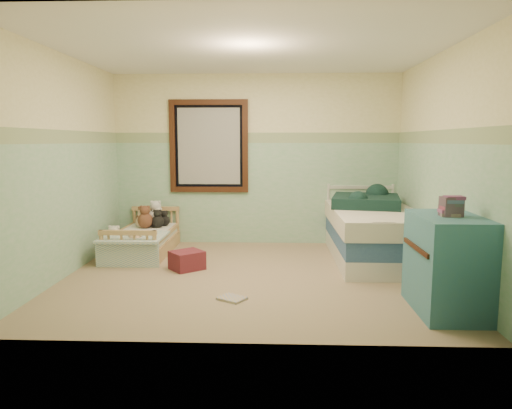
{
  "coord_description": "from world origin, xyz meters",
  "views": [
    {
      "loc": [
        0.27,
        -5.2,
        1.53
      ],
      "look_at": [
        0.05,
        0.35,
        0.78
      ],
      "focal_mm": 33.03,
      "sensor_mm": 36.0,
      "label": 1
    }
  ],
  "objects_px": {
    "dresser": "(447,264)",
    "floor_book": "(232,298)",
    "twin_bed_frame": "(373,251)",
    "red_pillow": "(187,260)",
    "toddler_bed_frame": "(144,247)",
    "plush_floor_tan": "(136,253)",
    "plush_floor_cream": "(114,243)"
  },
  "relations": [
    {
      "from": "floor_book",
      "to": "twin_bed_frame",
      "type": "bearing_deg",
      "value": 76.7
    },
    {
      "from": "toddler_bed_frame",
      "to": "floor_book",
      "type": "relative_size",
      "value": 5.7
    },
    {
      "from": "red_pillow",
      "to": "floor_book",
      "type": "bearing_deg",
      "value": -59.19
    },
    {
      "from": "plush_floor_tan",
      "to": "twin_bed_frame",
      "type": "xyz_separation_m",
      "value": [
        3.02,
        0.29,
        -0.02
      ]
    },
    {
      "from": "plush_floor_tan",
      "to": "dresser",
      "type": "distance_m",
      "value": 3.65
    },
    {
      "from": "dresser",
      "to": "red_pillow",
      "type": "distance_m",
      "value": 2.92
    },
    {
      "from": "toddler_bed_frame",
      "to": "floor_book",
      "type": "xyz_separation_m",
      "value": [
        1.38,
        -1.86,
        -0.08
      ]
    },
    {
      "from": "dresser",
      "to": "floor_book",
      "type": "distance_m",
      "value": 2.01
    },
    {
      "from": "plush_floor_tan",
      "to": "floor_book",
      "type": "relative_size",
      "value": 1.03
    },
    {
      "from": "toddler_bed_frame",
      "to": "plush_floor_cream",
      "type": "height_order",
      "value": "plush_floor_cream"
    },
    {
      "from": "dresser",
      "to": "toddler_bed_frame",
      "type": "bearing_deg",
      "value": 147.87
    },
    {
      "from": "toddler_bed_frame",
      "to": "plush_floor_cream",
      "type": "bearing_deg",
      "value": 169.63
    },
    {
      "from": "floor_book",
      "to": "plush_floor_tan",
      "type": "bearing_deg",
      "value": 168.07
    },
    {
      "from": "twin_bed_frame",
      "to": "red_pillow",
      "type": "height_order",
      "value": "red_pillow"
    },
    {
      "from": "toddler_bed_frame",
      "to": "plush_floor_tan",
      "type": "relative_size",
      "value": 5.51
    },
    {
      "from": "plush_floor_tan",
      "to": "dresser",
      "type": "height_order",
      "value": "dresser"
    },
    {
      "from": "twin_bed_frame",
      "to": "dresser",
      "type": "xyz_separation_m",
      "value": [
        0.27,
        -1.85,
        0.33
      ]
    },
    {
      "from": "dresser",
      "to": "floor_book",
      "type": "height_order",
      "value": "dresser"
    },
    {
      "from": "floor_book",
      "to": "plush_floor_cream",
      "type": "bearing_deg",
      "value": 166.02
    },
    {
      "from": "twin_bed_frame",
      "to": "dresser",
      "type": "distance_m",
      "value": 1.9
    },
    {
      "from": "floor_book",
      "to": "toddler_bed_frame",
      "type": "bearing_deg",
      "value": 159.46
    },
    {
      "from": "toddler_bed_frame",
      "to": "red_pillow",
      "type": "distance_m",
      "value": 1.08
    },
    {
      "from": "toddler_bed_frame",
      "to": "plush_floor_cream",
      "type": "relative_size",
      "value": 5.75
    },
    {
      "from": "dresser",
      "to": "red_pillow",
      "type": "xyz_separation_m",
      "value": [
        -2.59,
        1.3,
        -0.33
      ]
    },
    {
      "from": "red_pillow",
      "to": "dresser",
      "type": "bearing_deg",
      "value": -26.68
    },
    {
      "from": "toddler_bed_frame",
      "to": "plush_floor_tan",
      "type": "height_order",
      "value": "plush_floor_tan"
    },
    {
      "from": "red_pillow",
      "to": "floor_book",
      "type": "distance_m",
      "value": 1.25
    },
    {
      "from": "toddler_bed_frame",
      "to": "twin_bed_frame",
      "type": "relative_size",
      "value": 0.71
    },
    {
      "from": "floor_book",
      "to": "red_pillow",
      "type": "bearing_deg",
      "value": 153.7
    },
    {
      "from": "toddler_bed_frame",
      "to": "twin_bed_frame",
      "type": "xyz_separation_m",
      "value": [
        3.06,
        -0.24,
        0.02
      ]
    },
    {
      "from": "plush_floor_cream",
      "to": "dresser",
      "type": "xyz_separation_m",
      "value": [
        3.77,
        -2.17,
        0.31
      ]
    },
    {
      "from": "red_pillow",
      "to": "floor_book",
      "type": "height_order",
      "value": "red_pillow"
    }
  ]
}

